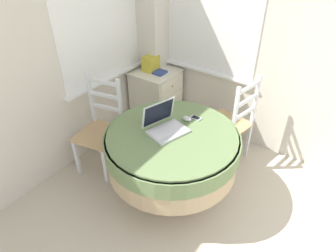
# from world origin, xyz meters

# --- Properties ---
(corner_room_shell) EXTENTS (4.44, 5.11, 2.55)m
(corner_room_shell) POSITION_xyz_m (1.29, 2.08, 1.28)
(corner_room_shell) COLOR beige
(corner_room_shell) RESTS_ON ground_plane
(round_dining_table) EXTENTS (1.18, 1.18, 0.72)m
(round_dining_table) POSITION_xyz_m (0.96, 2.08, 0.56)
(round_dining_table) COLOR #4C3D2D
(round_dining_table) RESTS_ON ground_plane
(laptop) EXTENTS (0.39, 0.36, 0.25)m
(laptop) POSITION_xyz_m (0.96, 2.17, 0.77)
(laptop) COLOR silver
(laptop) RESTS_ON round_dining_table
(computer_mouse) EXTENTS (0.05, 0.08, 0.04)m
(computer_mouse) POSITION_xyz_m (1.20, 2.09, 0.74)
(computer_mouse) COLOR silver
(computer_mouse) RESTS_ON round_dining_table
(cell_phone) EXTENTS (0.06, 0.11, 0.01)m
(cell_phone) POSITION_xyz_m (1.28, 2.04, 0.73)
(cell_phone) COLOR #B2B7BC
(cell_phone) RESTS_ON round_dining_table
(dining_chair_near_back_window) EXTENTS (0.50, 0.48, 0.99)m
(dining_chair_near_back_window) POSITION_xyz_m (0.90, 2.93, 0.45)
(dining_chair_near_back_window) COLOR tan
(dining_chair_near_back_window) RESTS_ON ground_plane
(dining_chair_near_right_window) EXTENTS (0.47, 0.50, 0.99)m
(dining_chair_near_right_window) POSITION_xyz_m (1.78, 1.89, 0.45)
(dining_chair_near_right_window) COLOR tan
(dining_chair_near_right_window) RESTS_ON ground_plane
(corner_cabinet) EXTENTS (0.52, 0.51, 0.72)m
(corner_cabinet) POSITION_xyz_m (1.89, 2.97, 0.36)
(corner_cabinet) COLOR silver
(corner_cabinet) RESTS_ON ground_plane
(storage_box) EXTENTS (0.18, 0.14, 0.18)m
(storage_box) POSITION_xyz_m (1.86, 3.02, 0.81)
(storage_box) COLOR gold
(storage_box) RESTS_ON corner_cabinet
(book_on_cabinet) EXTENTS (0.14, 0.24, 0.02)m
(book_on_cabinet) POSITION_xyz_m (1.86, 2.94, 0.74)
(book_on_cabinet) COLOR #33478C
(book_on_cabinet) RESTS_ON corner_cabinet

